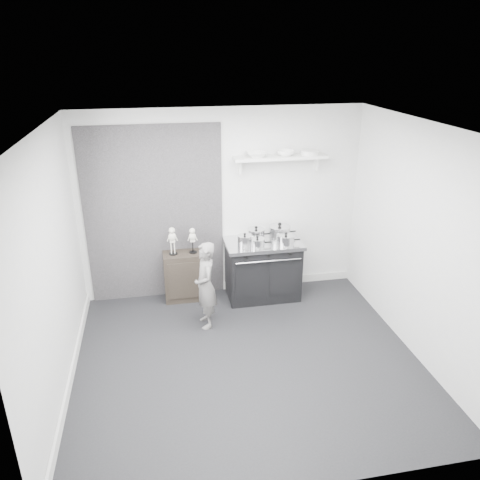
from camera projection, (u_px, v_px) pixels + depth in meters
name	position (u px, v px, depth m)	size (l,w,h in m)	color
ground	(247.00, 360.00, 5.52)	(4.00, 4.00, 0.00)	black
room_shell	(237.00, 226.00, 5.02)	(4.02, 3.62, 2.71)	silver
wall_shelf	(280.00, 158.00, 6.41)	(1.30, 0.26, 0.24)	silver
stove	(263.00, 269.00, 6.79)	(1.08, 0.67, 0.87)	black
side_cabinet	(184.00, 276.00, 6.74)	(0.55, 0.32, 0.72)	black
child	(206.00, 285.00, 6.01)	(0.43, 0.28, 1.17)	slate
pot_front_left	(245.00, 240.00, 6.46)	(0.29, 0.20, 0.19)	silver
pot_back_left	(256.00, 234.00, 6.68)	(0.34, 0.25, 0.20)	silver
pot_back_right	(280.00, 232.00, 6.74)	(0.40, 0.31, 0.23)	silver
pot_front_right	(286.00, 240.00, 6.50)	(0.33, 0.24, 0.19)	silver
pot_front_center	(257.00, 242.00, 6.44)	(0.30, 0.21, 0.16)	silver
skeleton_full	(172.00, 239.00, 6.49)	(0.13, 0.08, 0.46)	beige
skeleton_torso	(192.00, 239.00, 6.55)	(0.12, 0.08, 0.43)	beige
bowl_large	(256.00, 154.00, 6.32)	(0.28, 0.28, 0.07)	white
bowl_small	(286.00, 153.00, 6.39)	(0.24, 0.24, 0.07)	white
plate_stack	(310.00, 153.00, 6.46)	(0.25, 0.25, 0.06)	silver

